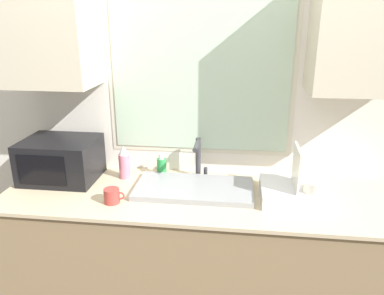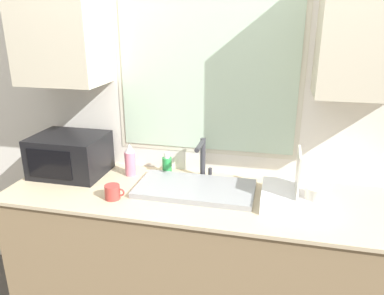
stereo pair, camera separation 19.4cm
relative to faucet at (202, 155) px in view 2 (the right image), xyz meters
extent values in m
cube|color=#8C7251|center=(0.00, -0.21, -0.60)|extent=(2.08, 0.64, 0.87)
cube|color=#C6B28E|center=(0.00, -0.21, -0.16)|extent=(2.11, 0.67, 0.02)
cube|color=silver|center=(0.00, 0.14, 0.26)|extent=(6.00, 0.06, 2.60)
cube|color=beige|center=(0.00, 0.11, 0.48)|extent=(1.10, 0.01, 1.00)
cube|color=#B2CCB2|center=(0.00, 0.11, 0.48)|extent=(1.04, 0.01, 0.94)
cube|color=beige|center=(-0.82, -0.05, 0.71)|extent=(0.47, 0.32, 0.62)
cube|color=beige|center=(0.82, -0.05, 0.71)|extent=(0.47, 0.32, 0.62)
cube|color=gray|center=(0.00, -0.18, -0.13)|extent=(0.65, 0.34, 0.03)
cylinder|color=#333338|center=(0.00, 0.03, -0.03)|extent=(0.03, 0.03, 0.25)
cylinder|color=#333338|center=(0.00, -0.06, 0.08)|extent=(0.03, 0.17, 0.03)
cylinder|color=#333338|center=(0.05, 0.03, -0.12)|extent=(0.02, 0.02, 0.06)
cube|color=black|center=(-0.81, -0.10, -0.03)|extent=(0.42, 0.34, 0.24)
cube|color=black|center=(-0.84, -0.28, -0.03)|extent=(0.28, 0.01, 0.17)
cube|color=silver|center=(0.54, -0.21, -0.11)|extent=(0.35, 0.33, 0.07)
cube|color=silver|center=(0.54, -0.21, 0.03)|extent=(0.01, 0.22, 0.22)
cylinder|color=silver|center=(0.64, -0.25, -0.05)|extent=(0.12, 0.12, 0.06)
cylinder|color=#D8728C|center=(-0.44, -0.05, -0.07)|extent=(0.07, 0.07, 0.15)
cone|color=silver|center=(-0.44, -0.05, 0.03)|extent=(0.06, 0.06, 0.05)
cylinder|color=#268C3F|center=(-0.22, 0.02, -0.10)|extent=(0.06, 0.06, 0.11)
cylinder|color=white|center=(-0.22, 0.02, -0.02)|extent=(0.03, 0.03, 0.04)
cylinder|color=#A53833|center=(-0.41, -0.37, -0.11)|extent=(0.08, 0.08, 0.08)
torus|color=#A53833|center=(-0.36, -0.37, -0.11)|extent=(0.04, 0.01, 0.04)
camera|label=1|loc=(0.22, -2.06, 0.77)|focal=35.00mm
camera|label=2|loc=(0.41, -2.03, 0.77)|focal=35.00mm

